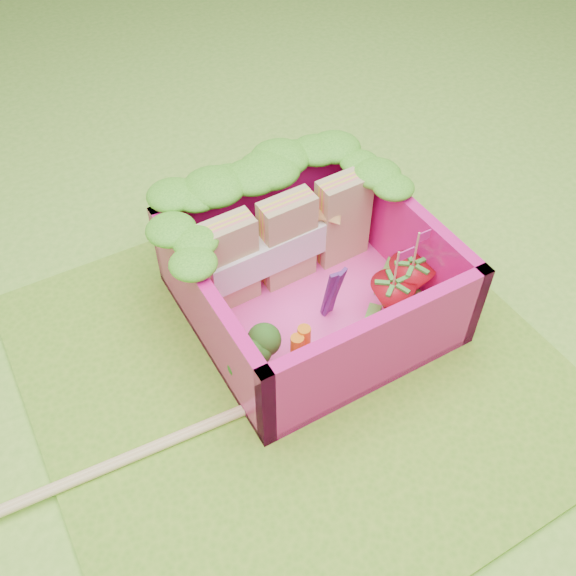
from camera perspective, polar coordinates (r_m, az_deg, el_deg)
The scene contains 13 objects.
ground at distance 3.46m, azimuth 0.43°, elevation -7.22°, with size 14.00×14.00×0.00m, color #6CB332.
placemat at distance 3.45m, azimuth 0.43°, elevation -7.08°, with size 2.60×2.60×0.03m, color #63A124.
bento_floor at distance 3.67m, azimuth 1.95°, elevation -1.58°, with size 1.30×1.30×0.05m, color #FF41A9.
bento_box at distance 3.49m, azimuth 2.05°, elevation 1.14°, with size 1.30×1.30×0.55m.
lettuce_ruffle at distance 3.58m, azimuth -1.84°, elevation 9.62°, with size 1.43×0.76×0.11m.
sandwich_stack at distance 3.62m, azimuth 0.02°, elevation 4.28°, with size 1.06×0.21×0.56m.
broccoli at distance 3.20m, azimuth -3.15°, elevation -5.92°, with size 0.33×0.33×0.25m.
carrot_sticks at distance 3.30m, azimuth 1.12°, elevation -5.31°, with size 0.12×0.09×0.24m.
purple_wedges at distance 3.45m, azimuth 4.01°, elevation -0.44°, with size 0.09×0.05×0.38m.
strawberry_left at distance 3.54m, azimuth 9.13°, elevation -0.99°, with size 0.25×0.25×0.49m.
strawberry_right at distance 3.64m, azimuth 10.76°, elevation 0.58°, with size 0.26×0.26×0.50m.
snap_peas at distance 3.68m, azimuth 9.02°, elevation -1.07°, with size 0.62×0.53×0.05m.
chopsticks at distance 3.22m, azimuth -13.52°, elevation -14.26°, with size 2.03×0.18×0.04m.
Camera 1 is at (-1.03, -1.74, 2.80)m, focal length 40.00 mm.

